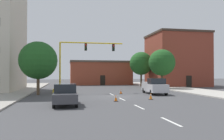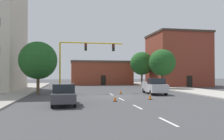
{
  "view_description": "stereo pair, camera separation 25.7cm",
  "coord_description": "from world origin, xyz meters",
  "px_view_note": "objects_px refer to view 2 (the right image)",
  "views": [
    {
      "loc": [
        -5.46,
        -25.45,
        2.57
      ],
      "look_at": [
        0.78,
        6.18,
        3.08
      ],
      "focal_mm": 36.79,
      "sensor_mm": 36.0,
      "label": 1
    },
    {
      "loc": [
        -5.21,
        -25.5,
        2.57
      ],
      "look_at": [
        0.78,
        6.18,
        3.08
      ],
      "focal_mm": 36.79,
      "sensor_mm": 36.0,
      "label": 2
    }
  ],
  "objects_px": {
    "traffic_cone_roadside_a": "(115,98)",
    "tree_right_mid": "(162,63)",
    "traffic_signal_gantry": "(69,76)",
    "sedan_dark_gray_near_left": "(64,94)",
    "traffic_cone_roadside_c": "(150,96)",
    "pickup_truck_silver": "(154,86)",
    "traffic_cone_roadside_b": "(121,92)",
    "tree_right_far": "(142,63)",
    "tree_left_near": "(38,60)"
  },
  "relations": [
    {
      "from": "pickup_truck_silver",
      "to": "tree_right_far",
      "type": "bearing_deg",
      "value": 76.73
    },
    {
      "from": "sedan_dark_gray_near_left",
      "to": "traffic_cone_roadside_b",
      "type": "relative_size",
      "value": 7.57
    },
    {
      "from": "traffic_signal_gantry",
      "to": "tree_right_far",
      "type": "xyz_separation_m",
      "value": [
        14.76,
        14.15,
        2.4
      ]
    },
    {
      "from": "traffic_cone_roadside_a",
      "to": "traffic_cone_roadside_b",
      "type": "height_order",
      "value": "traffic_cone_roadside_a"
    },
    {
      "from": "pickup_truck_silver",
      "to": "traffic_cone_roadside_b",
      "type": "distance_m",
      "value": 4.28
    },
    {
      "from": "tree_right_mid",
      "to": "traffic_cone_roadside_b",
      "type": "xyz_separation_m",
      "value": [
        -8.94,
        -7.87,
        -4.13
      ]
    },
    {
      "from": "sedan_dark_gray_near_left",
      "to": "traffic_cone_roadside_c",
      "type": "bearing_deg",
      "value": 16.28
    },
    {
      "from": "tree_left_near",
      "to": "tree_right_mid",
      "type": "xyz_separation_m",
      "value": [
        19.05,
        7.24,
        0.25
      ]
    },
    {
      "from": "traffic_signal_gantry",
      "to": "tree_right_mid",
      "type": "bearing_deg",
      "value": 17.88
    },
    {
      "from": "traffic_cone_roadside_a",
      "to": "tree_right_mid",
      "type": "bearing_deg",
      "value": 53.88
    },
    {
      "from": "traffic_signal_gantry",
      "to": "traffic_cone_roadside_c",
      "type": "bearing_deg",
      "value": -50.75
    },
    {
      "from": "sedan_dark_gray_near_left",
      "to": "traffic_cone_roadside_c",
      "type": "xyz_separation_m",
      "value": [
        8.3,
        2.42,
        -0.54
      ]
    },
    {
      "from": "sedan_dark_gray_near_left",
      "to": "pickup_truck_silver",
      "type": "bearing_deg",
      "value": 36.76
    },
    {
      "from": "pickup_truck_silver",
      "to": "traffic_cone_roadside_b",
      "type": "xyz_separation_m",
      "value": [
        -4.13,
        0.89,
        -0.68
      ]
    },
    {
      "from": "tree_left_near",
      "to": "traffic_cone_roadside_c",
      "type": "relative_size",
      "value": 9.23
    },
    {
      "from": "sedan_dark_gray_near_left",
      "to": "traffic_signal_gantry",
      "type": "bearing_deg",
      "value": 87.8
    },
    {
      "from": "sedan_dark_gray_near_left",
      "to": "tree_right_mid",
      "type": "bearing_deg",
      "value": 47.06
    },
    {
      "from": "tree_left_near",
      "to": "traffic_cone_roadside_a",
      "type": "distance_m",
      "value": 11.92
    },
    {
      "from": "tree_right_mid",
      "to": "sedan_dark_gray_near_left",
      "type": "height_order",
      "value": "tree_right_mid"
    },
    {
      "from": "traffic_signal_gantry",
      "to": "sedan_dark_gray_near_left",
      "type": "xyz_separation_m",
      "value": [
        -0.46,
        -12.02,
        -1.38
      ]
    },
    {
      "from": "traffic_cone_roadside_c",
      "to": "tree_right_mid",
      "type": "bearing_deg",
      "value": 62.76
    },
    {
      "from": "pickup_truck_silver",
      "to": "traffic_cone_roadside_c",
      "type": "xyz_separation_m",
      "value": [
        -2.68,
        -5.78,
        -0.63
      ]
    },
    {
      "from": "tree_left_near",
      "to": "sedan_dark_gray_near_left",
      "type": "relative_size",
      "value": 1.43
    },
    {
      "from": "tree_right_far",
      "to": "tree_right_mid",
      "type": "height_order",
      "value": "tree_right_far"
    },
    {
      "from": "pickup_truck_silver",
      "to": "traffic_cone_roadside_c",
      "type": "height_order",
      "value": "pickup_truck_silver"
    },
    {
      "from": "traffic_cone_roadside_c",
      "to": "traffic_signal_gantry",
      "type": "bearing_deg",
      "value": 129.25
    },
    {
      "from": "tree_right_far",
      "to": "sedan_dark_gray_near_left",
      "type": "distance_m",
      "value": 30.51
    },
    {
      "from": "tree_right_mid",
      "to": "traffic_cone_roadside_c",
      "type": "distance_m",
      "value": 16.86
    },
    {
      "from": "tree_left_near",
      "to": "tree_right_mid",
      "type": "bearing_deg",
      "value": 20.81
    },
    {
      "from": "traffic_signal_gantry",
      "to": "traffic_cone_roadside_c",
      "type": "xyz_separation_m",
      "value": [
        7.84,
        -9.6,
        -1.92
      ]
    },
    {
      "from": "tree_left_near",
      "to": "tree_right_far",
      "type": "bearing_deg",
      "value": 41.66
    },
    {
      "from": "traffic_signal_gantry",
      "to": "pickup_truck_silver",
      "type": "height_order",
      "value": "traffic_signal_gantry"
    },
    {
      "from": "traffic_signal_gantry",
      "to": "traffic_cone_roadside_a",
      "type": "relative_size",
      "value": 14.97
    },
    {
      "from": "traffic_signal_gantry",
      "to": "sedan_dark_gray_near_left",
      "type": "bearing_deg",
      "value": -92.2
    },
    {
      "from": "pickup_truck_silver",
      "to": "sedan_dark_gray_near_left",
      "type": "bearing_deg",
      "value": -143.24
    },
    {
      "from": "tree_right_far",
      "to": "sedan_dark_gray_near_left",
      "type": "xyz_separation_m",
      "value": [
        -15.22,
        -26.17,
        -3.78
      ]
    },
    {
      "from": "pickup_truck_silver",
      "to": "traffic_cone_roadside_c",
      "type": "bearing_deg",
      "value": -114.87
    },
    {
      "from": "sedan_dark_gray_near_left",
      "to": "tree_right_far",
      "type": "bearing_deg",
      "value": 59.82
    },
    {
      "from": "tree_right_far",
      "to": "traffic_cone_roadside_c",
      "type": "height_order",
      "value": "tree_right_far"
    },
    {
      "from": "traffic_cone_roadside_b",
      "to": "tree_right_far",
      "type": "bearing_deg",
      "value": 63.88
    },
    {
      "from": "tree_left_near",
      "to": "tree_right_mid",
      "type": "relative_size",
      "value": 0.97
    },
    {
      "from": "tree_right_far",
      "to": "sedan_dark_gray_near_left",
      "type": "relative_size",
      "value": 1.56
    },
    {
      "from": "traffic_cone_roadside_a",
      "to": "traffic_cone_roadside_b",
      "type": "relative_size",
      "value": 1.05
    },
    {
      "from": "traffic_signal_gantry",
      "to": "tree_right_mid",
      "type": "height_order",
      "value": "traffic_signal_gantry"
    },
    {
      "from": "tree_left_near",
      "to": "traffic_cone_roadside_a",
      "type": "xyz_separation_m",
      "value": [
        7.86,
        -8.1,
        -3.86
      ]
    },
    {
      "from": "traffic_signal_gantry",
      "to": "sedan_dark_gray_near_left",
      "type": "distance_m",
      "value": 12.11
    },
    {
      "from": "tree_left_near",
      "to": "traffic_signal_gantry",
      "type": "bearing_deg",
      "value": 31.67
    },
    {
      "from": "tree_left_near",
      "to": "tree_right_mid",
      "type": "height_order",
      "value": "tree_right_mid"
    },
    {
      "from": "traffic_signal_gantry",
      "to": "sedan_dark_gray_near_left",
      "type": "height_order",
      "value": "traffic_signal_gantry"
    },
    {
      "from": "tree_right_mid",
      "to": "sedan_dark_gray_near_left",
      "type": "xyz_separation_m",
      "value": [
        -15.79,
        -16.97,
        -3.53
      ]
    }
  ]
}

